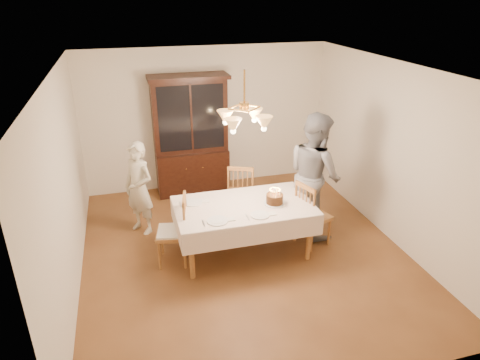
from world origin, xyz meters
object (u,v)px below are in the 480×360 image
object	(u,v)px
china_hutch	(191,138)
elderly_woman	(139,188)
birthday_cake	(275,199)
chair_far_side	(241,195)
dining_table	(244,210)

from	to	relation	value
china_hutch	elderly_woman	size ratio (longest dim) A/B	1.48
birthday_cake	chair_far_side	bearing A→B (deg)	100.75
chair_far_side	china_hutch	bearing A→B (deg)	113.67
dining_table	chair_far_side	xyz separation A→B (m)	(0.23, 0.94, -0.24)
chair_far_side	birthday_cake	size ratio (longest dim) A/B	3.33
birthday_cake	elderly_woman	bearing A→B (deg)	149.03
dining_table	china_hutch	distance (m)	2.31
elderly_woman	birthday_cake	world-z (taller)	elderly_woman
dining_table	china_hutch	xyz separation A→B (m)	(-0.35, 2.25, 0.36)
dining_table	chair_far_side	bearing A→B (deg)	76.27
china_hutch	elderly_woman	bearing A→B (deg)	-128.93
chair_far_side	elderly_woman	distance (m)	1.62
elderly_woman	birthday_cake	distance (m)	2.09
china_hutch	birthday_cake	xyz separation A→B (m)	(0.77, -2.33, -0.21)
chair_far_side	dining_table	bearing A→B (deg)	-103.73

